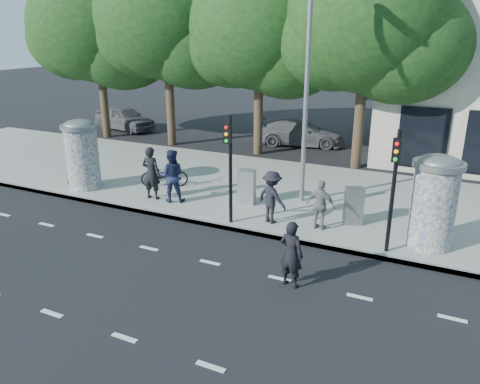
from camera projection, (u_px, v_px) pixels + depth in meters
The scene contains 25 objects.
ground at pixel (182, 287), 11.38m from camera, with size 120.00×120.00×0.00m, color black.
sidewalk at pixel (288, 193), 17.75m from camera, with size 40.00×8.00×0.15m, color gray.
curb at pixel (244, 231), 14.39m from camera, with size 40.00×0.10×0.16m, color slate.
lane_dash_near at pixel (125, 338), 9.51m from camera, with size 32.00×0.12×0.01m, color silver.
lane_dash_far at pixel (210, 263), 12.58m from camera, with size 32.00×0.12×0.01m, color silver.
ad_column_left at pixel (82, 153), 17.64m from camera, with size 1.36×1.36×2.65m.
ad_column_right at pixel (434, 200), 12.77m from camera, with size 1.36×1.36×2.65m.
traffic_pole_near at pixel (230, 159), 14.13m from camera, with size 0.22×0.31×3.40m.
traffic_pole_far at pixel (394, 180), 12.18m from camera, with size 0.22×0.31×3.40m.
street_lamp at pixel (307, 67), 15.14m from camera, with size 0.25×0.93×8.00m.
tree_far_left at pixel (97, 25), 25.29m from camera, with size 7.20×7.20×9.26m.
tree_mid_left at pixel (166, 18), 23.36m from camera, with size 7.20×7.20×9.57m.
tree_near_left at pixel (259, 27), 21.64m from camera, with size 6.80×6.80×8.97m.
tree_center at pixel (367, 20), 19.18m from camera, with size 7.00×7.00×9.30m.
ped_a at pixel (74, 164), 17.92m from camera, with size 0.88×0.57×1.80m, color black.
ped_b at pixel (151, 173), 16.63m from camera, with size 0.70×0.46×1.91m, color black.
ped_c at pixel (172, 176), 16.36m from camera, with size 0.91×0.71×1.88m, color #1A2242.
ped_d at pixel (272, 197), 14.57m from camera, with size 1.09×0.62×1.68m, color black.
ped_e at pixel (321, 205), 14.09m from camera, with size 0.91×0.51×1.54m, color slate.
man_road at pixel (291, 254), 11.19m from camera, with size 0.62×0.41×1.69m, color black.
bicycle at pixel (164, 175), 18.05m from camera, with size 1.82×0.63×0.96m, color black.
cabinet_left at pixel (247, 187), 16.26m from camera, with size 0.58×0.42×1.22m, color gray.
cabinet_right at pixel (354, 206), 14.57m from camera, with size 0.56×0.41×1.17m, color slate.
car_left at pixel (124, 118), 28.97m from camera, with size 4.32×1.74×1.47m, color #56575D.
car_right at pixel (300, 133), 25.16m from camera, with size 4.71×1.91×1.37m, color #595B61.
Camera 1 is at (5.57, -8.41, 5.93)m, focal length 35.00 mm.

